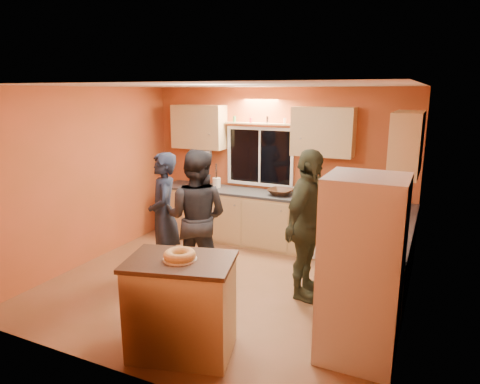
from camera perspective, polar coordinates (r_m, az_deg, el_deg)
The scene contains 14 objects.
ground at distance 5.84m, azimuth -2.29°, elevation -12.40°, with size 4.50×4.50×0.00m, color brown.
room_shell at distance 5.66m, azimuth 0.56°, elevation 3.99°, with size 4.54×4.04×2.61m.
back_counter at distance 7.13m, azimuth 4.07°, elevation -3.72°, with size 4.23×0.62×0.90m.
right_counter at distance 5.59m, azimuth 18.48°, elevation -9.27°, with size 0.62×1.84×0.90m.
refrigerator at distance 4.24m, azimuth 15.92°, elevation -9.92°, with size 0.72×0.70×1.80m, color silver.
island at distance 4.34m, azimuth -7.80°, elevation -14.80°, with size 1.16×0.93×0.98m.
bundt_pastry at distance 4.12m, azimuth -8.03°, elevation -8.31°, with size 0.31×0.31×0.09m, color tan.
person_left at distance 5.99m, azimuth -10.12°, elevation -3.06°, with size 0.63×0.41×1.73m, color black.
person_center at distance 5.70m, azimuth -5.82°, elevation -3.36°, with size 0.88×0.69×1.81m, color black.
person_right at distance 5.30m, azimuth 8.95°, elevation -4.40°, with size 1.10×0.46×1.87m, color #2E311F.
mixing_bowl at distance 6.93m, azimuth 5.40°, elevation 0.02°, with size 0.39×0.39×0.10m, color black.
utensil_crock at distance 7.43m, azimuth -3.14°, elevation 1.25°, with size 0.14×0.14×0.17m, color beige.
potted_plant at distance 4.65m, azimuth 16.91°, elevation -6.05°, with size 0.25×0.21×0.28m, color gray.
red_box at distance 5.88m, azimuth 19.01°, elevation -3.22°, with size 0.16×0.12×0.07m, color #A61920.
Camera 1 is at (2.44, -4.67, 2.53)m, focal length 32.00 mm.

